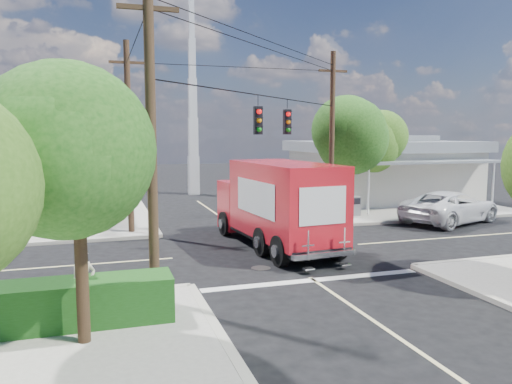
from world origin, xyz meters
name	(u,v)px	position (x,y,z in m)	size (l,w,h in m)	color
ground	(271,251)	(0.00, 0.00, 0.00)	(120.00, 120.00, 0.00)	black
sidewalk_ne	(369,203)	(10.88, 10.88, 0.07)	(14.12, 14.12, 0.14)	gray
sidewalk_nw	(19,219)	(-10.88, 10.88, 0.07)	(14.12, 14.12, 0.14)	gray
road_markings	(283,259)	(0.00, -1.47, 0.01)	(32.00, 32.00, 0.01)	beige
building_ne	(383,169)	(12.50, 11.97, 2.32)	(11.80, 10.20, 4.50)	silver
building_nw	(0,179)	(-12.00, 12.46, 2.22)	(10.80, 10.20, 4.30)	beige
radio_tower	(193,122)	(0.50, 20.00, 5.64)	(0.80, 0.80, 17.00)	silver
tree_sw_front	(77,154)	(-6.99, -7.54, 4.33)	(3.88, 3.78, 6.03)	#422D1C
tree_ne_front	(352,134)	(7.21, 6.76, 4.77)	(4.21, 4.14, 6.66)	#422D1C
tree_ne_back	(372,143)	(9.81, 8.96, 4.19)	(3.77, 3.66, 5.82)	#422D1C
palm_nw_front	(78,128)	(-7.50, 7.50, 5.04)	(3.01, 3.08, 5.59)	#422D1C
palm_nw_back	(38,135)	(-9.50, 9.00, 4.67)	(3.01, 3.08, 5.19)	#422D1C
utility_poles	(223,136)	(-1.58, 1.60, 4.67)	(12.00, 10.68, 9.00)	#473321
picket_fence	(52,295)	(-7.80, -5.60, 0.68)	(5.94, 0.06, 1.00)	silver
hedge_sw	(40,306)	(-8.00, -6.40, 0.69)	(6.20, 1.20, 1.10)	#174312
vending_boxes	(344,206)	(6.50, 6.20, 0.69)	(1.90, 0.50, 1.10)	red
delivery_truck	(277,204)	(0.46, 0.58, 1.83)	(3.35, 8.52, 3.60)	black
parked_car	(451,207)	(11.33, 3.26, 0.85)	(2.83, 6.14, 1.71)	silver
pedestrian	(84,284)	(-7.02, -6.05, 1.03)	(0.65, 0.43, 1.79)	#BFB4A0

